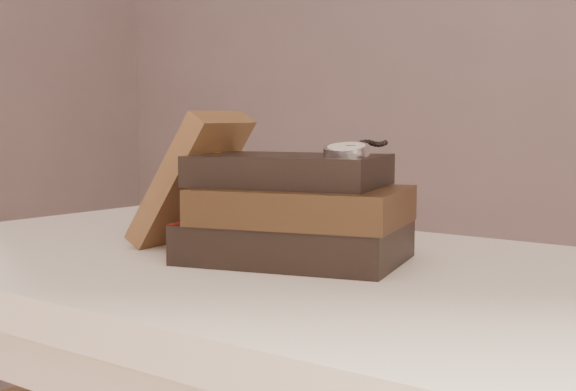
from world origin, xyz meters
The scene contains 5 objects.
table centered at (0.00, 0.35, 0.66)m, with size 1.00×0.60×0.75m.
book_stack centered at (0.08, 0.35, 0.81)m, with size 0.29×0.23×0.12m.
journal centered at (-0.09, 0.35, 0.84)m, with size 0.03×0.12×0.19m, color #462D1A.
pocket_watch centered at (0.14, 0.36, 0.88)m, with size 0.06×0.16×0.02m.
eyeglasses centered at (-0.03, 0.41, 0.82)m, with size 0.13×0.14×0.05m.
Camera 1 is at (0.63, -0.38, 0.92)m, focal length 50.39 mm.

